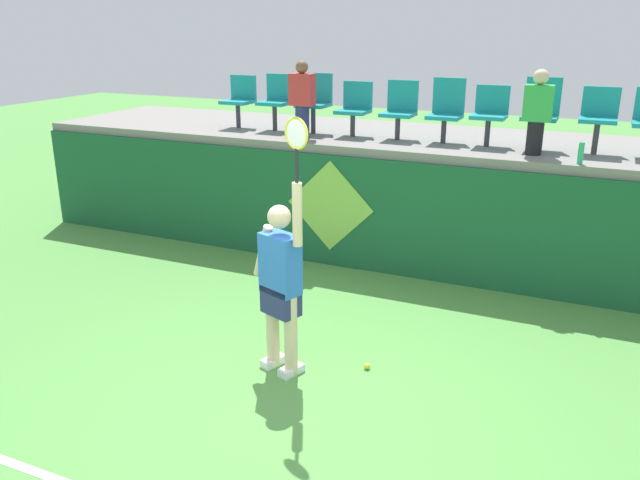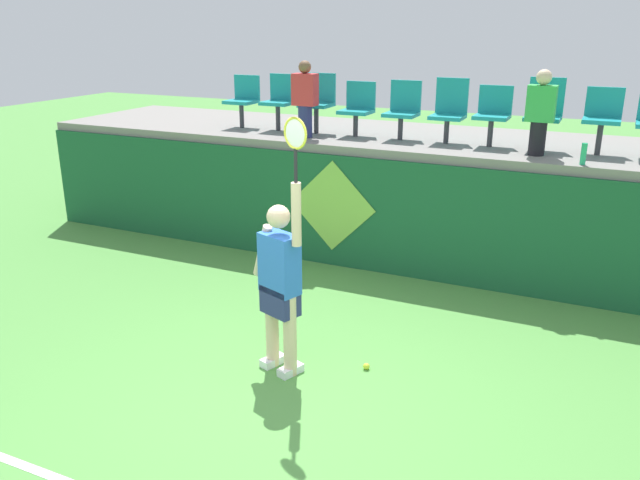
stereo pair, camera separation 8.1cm
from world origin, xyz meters
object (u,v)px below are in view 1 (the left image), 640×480
(stadium_chair_0, at_px, (240,98))
(spectator_1, at_px, (302,98))
(water_bottle, at_px, (581,153))
(stadium_chair_6, at_px, (490,112))
(tennis_player, at_px, (281,281))
(stadium_chair_8, at_px, (599,115))
(stadium_chair_5, at_px, (446,109))
(stadium_chair_7, at_px, (541,110))
(stadium_chair_3, at_px, (355,106))
(stadium_chair_2, at_px, (315,100))
(stadium_chair_1, at_px, (277,98))
(stadium_chair_4, at_px, (400,108))
(spectator_0, at_px, (538,111))
(tennis_ball, at_px, (367,366))

(stadium_chair_0, bearing_deg, spectator_1, -18.97)
(water_bottle, distance_m, stadium_chair_6, 1.46)
(tennis_player, height_order, stadium_chair_8, tennis_player)
(stadium_chair_5, height_order, stadium_chair_7, stadium_chair_7)
(tennis_player, height_order, stadium_chair_7, stadium_chair_7)
(water_bottle, height_order, stadium_chair_7, stadium_chair_7)
(stadium_chair_0, xyz_separation_m, stadium_chair_3, (1.91, 0.00, -0.03))
(tennis_player, distance_m, stadium_chair_7, 4.38)
(stadium_chair_0, xyz_separation_m, stadium_chair_2, (1.28, 0.01, 0.03))
(stadium_chair_2, height_order, stadium_chair_8, stadium_chair_2)
(stadium_chair_5, bearing_deg, stadium_chair_7, -0.08)
(stadium_chair_2, relative_size, stadium_chair_5, 1.00)
(stadium_chair_1, relative_size, stadium_chair_7, 0.91)
(stadium_chair_4, bearing_deg, spectator_0, -12.08)
(stadium_chair_0, distance_m, stadium_chair_3, 1.91)
(stadium_chair_3, distance_m, spectator_1, 0.78)
(stadium_chair_0, relative_size, stadium_chair_7, 0.87)
(stadium_chair_1, relative_size, stadium_chair_8, 1.02)
(stadium_chair_0, bearing_deg, tennis_ball, -45.23)
(stadium_chair_2, relative_size, stadium_chair_3, 1.13)
(stadium_chair_0, height_order, stadium_chair_6, stadium_chair_0)
(stadium_chair_4, xyz_separation_m, stadium_chair_7, (1.88, 0.00, 0.07))
(stadium_chair_0, bearing_deg, stadium_chair_5, 0.23)
(stadium_chair_0, relative_size, spectator_1, 0.74)
(stadium_chair_7, bearing_deg, tennis_ball, -107.02)
(spectator_0, height_order, spectator_1, spectator_1)
(stadium_chair_1, bearing_deg, stadium_chair_4, 0.16)
(stadium_chair_5, xyz_separation_m, spectator_1, (-1.95, -0.45, 0.10))
(stadium_chair_2, distance_m, stadium_chair_4, 1.30)
(stadium_chair_8, height_order, spectator_0, spectator_0)
(tennis_ball, height_order, stadium_chair_4, stadium_chair_4)
(stadium_chair_4, bearing_deg, spectator_1, -160.95)
(stadium_chair_0, height_order, stadium_chair_3, stadium_chair_0)
(spectator_1, bearing_deg, stadium_chair_8, 6.49)
(tennis_ball, bearing_deg, water_bottle, 58.78)
(spectator_1, bearing_deg, spectator_0, 0.86)
(stadium_chair_3, xyz_separation_m, stadium_chair_7, (2.55, 0.01, 0.08))
(stadium_chair_2, distance_m, stadium_chair_6, 2.54)
(water_bottle, distance_m, stadium_chair_4, 2.58)
(stadium_chair_7, bearing_deg, stadium_chair_6, -179.01)
(tennis_ball, bearing_deg, stadium_chair_0, 134.77)
(stadium_chair_2, height_order, spectator_0, spectator_0)
(stadium_chair_1, bearing_deg, stadium_chair_2, 0.29)
(water_bottle, height_order, stadium_chair_1, stadium_chair_1)
(water_bottle, relative_size, stadium_chair_3, 0.33)
(tennis_ball, distance_m, stadium_chair_2, 4.57)
(stadium_chair_8, bearing_deg, tennis_ball, -116.98)
(tennis_player, distance_m, stadium_chair_2, 4.21)
(stadium_chair_3, relative_size, spectator_0, 0.73)
(tennis_player, distance_m, stadium_chair_4, 3.97)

